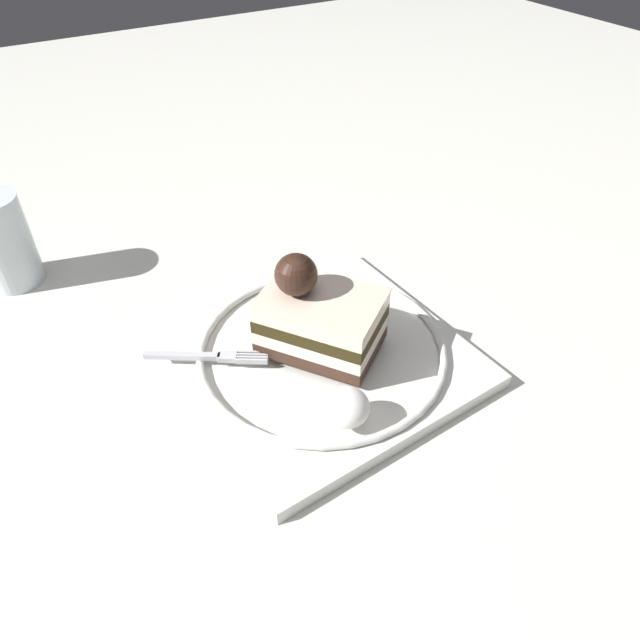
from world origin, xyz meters
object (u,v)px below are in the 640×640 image
(drink_glass_near, at_px, (5,246))
(cake_slice, at_px, (317,317))
(whipped_cream_dollop, at_px, (347,407))
(fork, at_px, (210,356))
(dessert_plate, at_px, (320,355))

(drink_glass_near, bearing_deg, cake_slice, 38.10)
(cake_slice, height_order, drink_glass_near, cake_slice)
(cake_slice, xyz_separation_m, drink_glass_near, (-0.27, -0.21, -0.01))
(whipped_cream_dollop, bearing_deg, fork, -151.13)
(fork, distance_m, drink_glass_near, 0.27)
(dessert_plate, height_order, fork, fork)
(fork, bearing_deg, cake_slice, 70.19)
(fork, height_order, drink_glass_near, drink_glass_near)
(whipped_cream_dollop, bearing_deg, dessert_plate, 162.98)
(drink_glass_near, bearing_deg, fork, 27.38)
(cake_slice, bearing_deg, dessert_plate, 23.44)
(dessert_plate, distance_m, fork, 0.10)
(cake_slice, xyz_separation_m, whipped_cream_dollop, (0.08, -0.02, -0.02))
(cake_slice, distance_m, fork, 0.10)
(cake_slice, height_order, whipped_cream_dollop, cake_slice)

